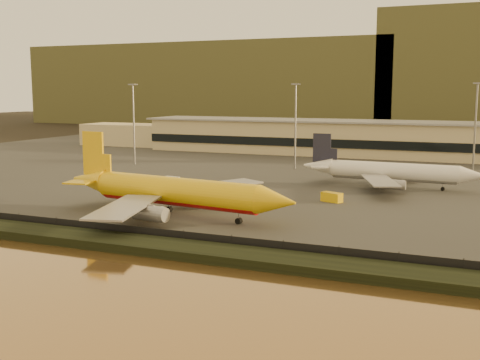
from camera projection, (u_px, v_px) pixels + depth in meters
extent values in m
plane|color=black|center=(209.00, 228.00, 104.05)|extent=(900.00, 900.00, 0.00)
cube|color=black|center=(159.00, 247.00, 88.45)|extent=(320.00, 7.00, 1.40)
cube|color=#2D2D2D|center=(339.00, 165.00, 190.59)|extent=(320.00, 220.00, 0.20)
cube|color=black|center=(172.00, 237.00, 92.01)|extent=(300.00, 0.05, 2.20)
cube|color=#C7B78A|center=(359.00, 139.00, 217.03)|extent=(160.00, 22.00, 12.00)
cube|color=black|center=(353.00, 144.00, 206.97)|extent=(160.00, 0.60, 3.00)
cube|color=gray|center=(360.00, 121.00, 216.10)|extent=(164.00, 24.00, 0.60)
cube|color=#C7B78A|center=(140.00, 135.00, 257.44)|extent=(50.00, 18.00, 9.00)
cylinder|color=slate|center=(134.00, 125.00, 189.04)|extent=(0.50, 0.50, 25.00)
cube|color=slate|center=(133.00, 84.00, 187.17)|extent=(2.20, 2.20, 0.40)
cylinder|color=slate|center=(295.00, 127.00, 178.92)|extent=(0.50, 0.50, 25.00)
cube|color=slate|center=(296.00, 84.00, 177.04)|extent=(2.20, 2.20, 0.40)
cylinder|color=slate|center=(475.00, 132.00, 157.86)|extent=(0.50, 0.50, 25.00)
cube|color=slate|center=(478.00, 83.00, 155.98)|extent=(2.20, 2.20, 0.40)
cube|color=brown|center=(237.00, 85.00, 463.65)|extent=(260.00, 160.00, 55.00)
cylinder|color=#E2B20B|center=(177.00, 191.00, 111.98)|extent=(35.35, 9.63, 5.05)
cylinder|color=#A80A09|center=(177.00, 196.00, 112.11)|extent=(34.24, 8.40, 3.94)
cone|color=#E2B20B|center=(277.00, 201.00, 101.50)|extent=(7.41, 5.91, 5.05)
cone|color=#E2B20B|center=(91.00, 180.00, 122.89)|extent=(9.34, 6.16, 5.05)
cube|color=#E2B20B|center=(93.00, 153.00, 121.59)|extent=(5.35, 1.11, 8.84)
cube|color=#E2B20B|center=(115.00, 176.00, 126.17)|extent=(6.46, 6.43, 0.30)
cube|color=#E2B20B|center=(79.00, 182.00, 117.55)|extent=(5.65, 5.60, 0.30)
cube|color=gray|center=(212.00, 185.00, 124.07)|extent=(16.71, 22.38, 0.30)
cylinder|color=gray|center=(213.00, 195.00, 120.26)|extent=(6.15, 3.53, 2.78)
cube|color=gray|center=(125.00, 207.00, 101.12)|extent=(12.03, 22.87, 0.30)
cylinder|color=gray|center=(149.00, 213.00, 102.90)|extent=(6.15, 3.53, 2.78)
cylinder|color=black|center=(239.00, 221.00, 105.90)|extent=(1.22, 1.02, 1.11)
cylinder|color=slate|center=(239.00, 218.00, 105.81)|extent=(0.19, 0.19, 2.27)
cylinder|color=black|center=(154.00, 213.00, 112.49)|extent=(1.22, 1.02, 1.11)
cylinder|color=slate|center=(154.00, 210.00, 112.41)|extent=(0.19, 0.19, 2.27)
cylinder|color=black|center=(169.00, 209.00, 116.37)|extent=(1.22, 1.02, 1.11)
cylinder|color=slate|center=(169.00, 206.00, 116.29)|extent=(0.19, 0.19, 2.27)
cylinder|color=white|center=(393.00, 171.00, 145.22)|extent=(30.35, 5.15, 4.20)
cylinder|color=gray|center=(393.00, 174.00, 145.33)|extent=(29.48, 4.20, 3.27)
cone|color=white|center=(473.00, 176.00, 137.76)|extent=(6.01, 4.38, 4.20)
cone|color=white|center=(318.00, 166.00, 152.98)|extent=(7.69, 4.43, 4.20)
cube|color=#1A1B30|center=(322.00, 148.00, 151.96)|extent=(4.63, 0.48, 7.35)
cube|color=white|center=(329.00, 163.00, 156.02)|extent=(5.30, 5.18, 0.25)
cube|color=white|center=(320.00, 167.00, 148.47)|extent=(5.14, 5.00, 0.25)
cube|color=gray|center=(398.00, 169.00, 156.06)|extent=(13.00, 19.66, 0.25)
cylinder|color=gray|center=(405.00, 175.00, 152.81)|extent=(5.11, 2.47, 2.31)
cube|color=gray|center=(380.00, 180.00, 135.30)|extent=(12.04, 19.76, 0.25)
cylinder|color=gray|center=(392.00, 184.00, 137.15)|extent=(5.11, 2.47, 2.31)
cylinder|color=black|center=(443.00, 189.00, 140.97)|extent=(0.95, 0.76, 0.92)
cylinder|color=slate|center=(443.00, 187.00, 140.90)|extent=(0.22, 0.22, 1.89)
cylinder|color=black|center=(378.00, 186.00, 145.35)|extent=(0.95, 0.76, 0.92)
cylinder|color=slate|center=(378.00, 184.00, 145.28)|extent=(0.22, 0.22, 1.89)
cylinder|color=black|center=(381.00, 184.00, 148.74)|extent=(0.95, 0.76, 0.92)
cylinder|color=slate|center=(382.00, 182.00, 148.67)|extent=(0.22, 0.22, 1.89)
cube|color=#E2B20B|center=(332.00, 197.00, 127.00)|extent=(4.86, 3.47, 2.00)
cube|color=white|center=(171.00, 180.00, 151.12)|extent=(4.42, 2.55, 1.87)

